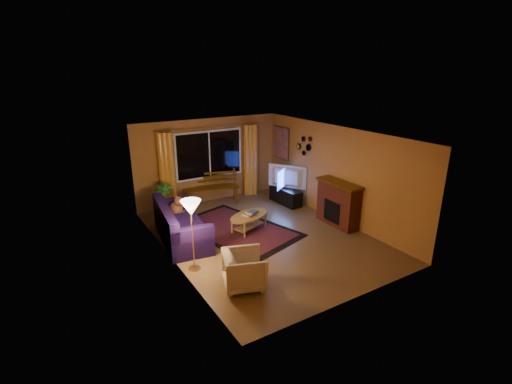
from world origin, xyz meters
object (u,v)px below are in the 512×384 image
armchair (244,268)px  floor_lamp (193,236)px  sofa (182,222)px  bench (211,196)px  tv_console (286,196)px  coffee_table (249,223)px

armchair → floor_lamp: floor_lamp is taller
floor_lamp → sofa: bearing=78.8°
bench → tv_console: bench is taller
bench → coffee_table: 2.26m
coffee_table → tv_console: bearing=30.1°
coffee_table → tv_console: tv_console is taller
bench → armchair: 4.56m
bench → floor_lamp: (-1.89, -3.29, 0.49)m
armchair → tv_console: size_ratio=0.67×
coffee_table → sofa: bearing=166.6°
tv_console → floor_lamp: bearing=-153.5°
bench → tv_console: bearing=-13.2°
bench → armchair: bearing=-89.2°
tv_console → armchair: bearing=-138.1°
coffee_table → tv_console: 2.22m
bench → tv_console: (1.92, -1.15, -0.01)m
bench → floor_lamp: bearing=-102.1°
bench → coffee_table: bearing=-72.3°
floor_lamp → tv_console: (3.81, 2.14, -0.51)m
bench → sofa: sofa is taller
armchair → tv_console: bearing=-26.0°
armchair → tv_console: (3.24, 3.22, -0.15)m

